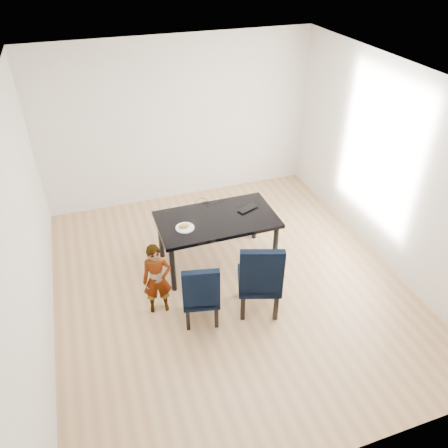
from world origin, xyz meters
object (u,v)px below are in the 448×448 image
object	(u,v)px
chair_left	(200,290)
child	(157,279)
dining_table	(217,240)
laptop	(246,207)
chair_right	(259,275)
plate	(185,228)

from	to	relation	value
chair_left	child	distance (m)	0.55
dining_table	chair_left	bearing A→B (deg)	-118.53
child	laptop	distance (m)	1.65
dining_table	chair_right	size ratio (longest dim) A/B	1.52
chair_right	laptop	xyz separation A→B (m)	(0.25, 1.13, 0.24)
dining_table	plate	distance (m)	0.61
child	laptop	xyz separation A→B (m)	(1.43, 0.77, 0.28)
dining_table	chair_right	bearing A→B (deg)	-78.50
chair_left	chair_right	xyz separation A→B (m)	(0.73, -0.06, 0.08)
chair_left	child	world-z (taller)	child
chair_left	laptop	bearing A→B (deg)	59.72
chair_left	plate	world-z (taller)	chair_left
chair_right	chair_left	bearing A→B (deg)	-165.81
plate	chair_right	bearing A→B (deg)	-54.07
chair_right	plate	distance (m)	1.16
plate	chair_left	bearing A→B (deg)	-93.74
chair_right	laptop	bearing A→B (deg)	95.81
dining_table	chair_right	xyz separation A→B (m)	(0.21, -1.01, 0.15)
chair_right	child	size ratio (longest dim) A/B	1.08
plate	laptop	distance (m)	0.95
dining_table	laptop	distance (m)	0.61
chair_left	laptop	world-z (taller)	chair_left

